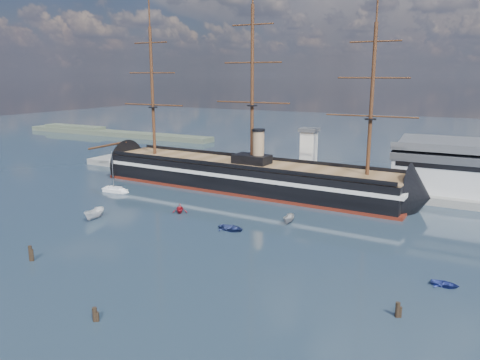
% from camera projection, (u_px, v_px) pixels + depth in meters
% --- Properties ---
extents(ground, '(600.00, 600.00, 0.00)m').
position_uv_depth(ground, '(247.00, 213.00, 110.73)').
color(ground, '#293646').
rests_on(ground, ground).
extents(quay, '(180.00, 18.00, 2.00)m').
position_uv_depth(quay, '(334.00, 186.00, 137.02)').
color(quay, slate).
rests_on(quay, ground).
extents(quay_tower, '(5.00, 5.00, 15.00)m').
position_uv_depth(quay_tower, '(308.00, 153.00, 135.55)').
color(quay_tower, silver).
rests_on(quay_tower, ground).
extents(shoreline, '(120.00, 10.00, 4.00)m').
position_uv_depth(shoreline, '(102.00, 132.00, 256.49)').
color(shoreline, '#3F4C38').
rests_on(shoreline, ground).
extents(warship, '(113.20, 19.87, 53.94)m').
position_uv_depth(warship, '(240.00, 175.00, 132.84)').
color(warship, black).
rests_on(warship, ground).
extents(sailboat, '(7.32, 2.65, 11.49)m').
position_uv_depth(sailboat, '(115.00, 190.00, 129.76)').
color(sailboat, silver).
rests_on(sailboat, ground).
extents(motorboat_a, '(7.72, 3.88, 2.95)m').
position_uv_depth(motorboat_a, '(95.00, 219.00, 105.59)').
color(motorboat_a, white).
rests_on(motorboat_a, ground).
extents(motorboat_b, '(1.57, 3.60, 1.65)m').
position_uv_depth(motorboat_b, '(231.00, 230.00, 97.94)').
color(motorboat_b, navy).
rests_on(motorboat_b, ground).
extents(motorboat_c, '(5.93, 2.63, 2.30)m').
position_uv_depth(motorboat_c, '(289.00, 223.00, 102.65)').
color(motorboat_c, '#959595').
rests_on(motorboat_c, ground).
extents(motorboat_d, '(6.92, 6.02, 2.38)m').
position_uv_depth(motorboat_d, '(180.00, 213.00, 110.62)').
color(motorboat_d, '#A5131F').
rests_on(motorboat_d, ground).
extents(motorboat_e, '(1.10, 2.60, 1.20)m').
position_uv_depth(motorboat_e, '(445.00, 287.00, 71.95)').
color(motorboat_e, navy).
rests_on(motorboat_e, ground).
extents(piling_near_left, '(0.64, 0.64, 3.50)m').
position_uv_depth(piling_near_left, '(31.00, 261.00, 81.95)').
color(piling_near_left, black).
rests_on(piling_near_left, ground).
extents(piling_near_mid, '(0.64, 0.64, 2.64)m').
position_uv_depth(piling_near_mid, '(95.00, 321.00, 61.85)').
color(piling_near_mid, black).
rests_on(piling_near_mid, ground).
extents(piling_far_right, '(0.64, 0.64, 2.82)m').
position_uv_depth(piling_far_right, '(397.00, 317.00, 62.90)').
color(piling_far_right, black).
rests_on(piling_far_right, ground).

